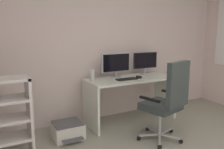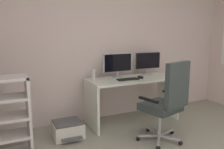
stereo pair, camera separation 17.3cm
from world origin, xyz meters
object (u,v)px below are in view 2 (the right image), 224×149
(monitor_main, at_px, (118,64))
(desktop_speaker, at_px, (93,75))
(computer_mouse, at_px, (140,77))
(desk, at_px, (133,89))
(office_chair, at_px, (167,100))
(printer, at_px, (68,129))
(keyboard, at_px, (128,79))
(monitor_secondary, at_px, (148,62))

(monitor_main, distance_m, desktop_speaker, 0.48)
(computer_mouse, relative_size, desktop_speaker, 0.59)
(desk, bearing_deg, office_chair, -89.33)
(desktop_speaker, height_order, printer, desktop_speaker)
(keyboard, height_order, desktop_speaker, desktop_speaker)
(desk, distance_m, keyboard, 0.28)
(monitor_secondary, bearing_deg, desktop_speaker, -177.39)
(monitor_main, distance_m, office_chair, 1.12)
(monitor_main, height_order, office_chair, monitor_main)
(keyboard, height_order, printer, keyboard)
(monitor_main, bearing_deg, printer, -163.44)
(monitor_secondary, xyz_separation_m, printer, (-1.54, -0.28, -0.86))
(desk, bearing_deg, computer_mouse, -43.74)
(printer, bearing_deg, desk, 6.62)
(monitor_main, relative_size, monitor_secondary, 1.13)
(monitor_secondary, height_order, computer_mouse, monitor_secondary)
(keyboard, distance_m, office_chair, 0.82)
(desktop_speaker, bearing_deg, monitor_main, 6.04)
(desk, relative_size, monitor_main, 2.87)
(monitor_main, relative_size, printer, 1.13)
(office_chair, bearing_deg, monitor_secondary, 69.96)
(monitor_main, bearing_deg, computer_mouse, -38.26)
(keyboard, height_order, computer_mouse, computer_mouse)
(monitor_secondary, bearing_deg, monitor_main, -179.99)
(monitor_main, relative_size, computer_mouse, 5.24)
(monitor_main, relative_size, keyboard, 1.54)
(monitor_secondary, bearing_deg, printer, -169.66)
(keyboard, height_order, office_chair, office_chair)
(monitor_secondary, bearing_deg, keyboard, -154.86)
(desk, xyz_separation_m, desktop_speaker, (-0.66, 0.10, 0.28))
(printer, bearing_deg, monitor_secondary, 10.34)
(printer, bearing_deg, office_chair, -33.07)
(desk, distance_m, monitor_main, 0.50)
(desk, height_order, computer_mouse, computer_mouse)
(desk, relative_size, keyboard, 4.43)
(monitor_secondary, xyz_separation_m, keyboard, (-0.54, -0.25, -0.22))
(desk, relative_size, printer, 3.25)
(desk, distance_m, printer, 1.24)
(printer, bearing_deg, desktop_speaker, 25.20)
(office_chair, height_order, printer, office_chair)
(monitor_main, distance_m, keyboard, 0.34)
(desk, distance_m, desktop_speaker, 0.72)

